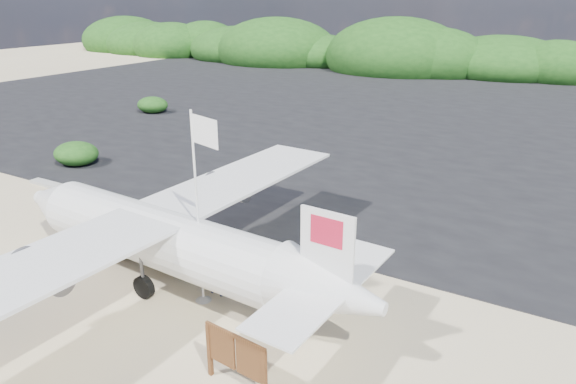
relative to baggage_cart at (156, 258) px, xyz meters
name	(u,v)px	position (x,y,z in m)	size (l,w,h in m)	color
ground	(172,310)	(2.65, -2.12, 0.00)	(160.00, 160.00, 0.00)	beige
asphalt_apron	(440,116)	(2.65, 27.88, 0.00)	(90.00, 50.00, 0.04)	#B2B2B2
lagoon	(26,226)	(-6.35, -0.62, 0.00)	(9.00, 7.00, 0.40)	#B2B2B2
vegetation_band	(497,76)	(2.65, 52.88, 0.00)	(124.00, 8.00, 4.40)	#B2B2B2
baggage_cart	(156,258)	(0.00, 0.00, 0.00)	(2.91, 1.67, 1.46)	#0C20BA
flagpole	(204,300)	(3.13, -1.26, 0.00)	(1.16, 0.48, 5.80)	white
crew_a	(194,216)	(0.29, 1.79, 0.98)	(0.71, 0.47, 1.96)	#151D51
crew_b	(216,265)	(3.18, -0.62, 0.91)	(0.88, 0.69, 1.81)	#151D51
aircraft_small	(385,94)	(-4.43, 35.08, 0.00)	(7.74, 7.74, 2.79)	#B2B2B2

